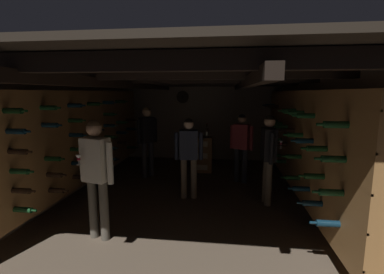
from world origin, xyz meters
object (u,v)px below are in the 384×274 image
at_px(person_guest_mid_right, 268,151).
at_px(person_guest_near_left, 96,168).
at_px(person_guest_far_right, 241,142).
at_px(person_host_center, 189,151).
at_px(wine_crate_stack, 202,154).
at_px(display_bottle, 207,132).
at_px(person_guest_far_left, 147,135).

height_order(person_guest_mid_right, person_guest_near_left, person_guest_near_left).
xyz_separation_m(person_guest_near_left, person_guest_far_right, (2.07, 2.72, -0.08)).
xyz_separation_m(person_host_center, person_guest_mid_right, (1.45, -0.09, 0.06)).
relative_size(wine_crate_stack, person_guest_far_right, 0.58).
bearing_deg(display_bottle, person_host_center, -96.86).
bearing_deg(person_guest_mid_right, person_guest_far_left, 153.31).
relative_size(wine_crate_stack, display_bottle, 2.57).
bearing_deg(person_guest_far_right, person_host_center, -133.65).
bearing_deg(person_guest_near_left, wine_crate_stack, 71.99).
relative_size(person_guest_near_left, person_guest_far_left, 0.99).
distance_m(person_host_center, person_guest_far_left, 1.69).
relative_size(display_bottle, person_guest_far_left, 0.21).
bearing_deg(wine_crate_stack, person_guest_near_left, -108.01).
distance_m(wine_crate_stack, person_guest_mid_right, 2.41).
relative_size(person_guest_near_left, person_guest_far_right, 1.07).
bearing_deg(person_host_center, person_guest_mid_right, -3.58).
xyz_separation_m(wine_crate_stack, person_guest_mid_right, (1.36, -1.91, 0.53)).
bearing_deg(person_guest_near_left, person_guest_mid_right, 31.81).
height_order(wine_crate_stack, person_guest_mid_right, person_guest_mid_right).
distance_m(display_bottle, person_guest_mid_right, 2.26).
bearing_deg(person_guest_near_left, person_guest_far_right, 52.73).
bearing_deg(wine_crate_stack, person_guest_mid_right, -54.55).
distance_m(display_bottle, person_host_center, 1.82).
xyz_separation_m(display_bottle, person_guest_far_left, (-1.38, -0.58, -0.02)).
height_order(display_bottle, person_guest_mid_right, person_guest_mid_right).
relative_size(display_bottle, person_host_center, 0.23).
relative_size(person_host_center, person_guest_near_left, 0.93).
height_order(wine_crate_stack, person_guest_far_right, person_guest_far_right).
height_order(person_guest_mid_right, person_guest_far_right, person_guest_mid_right).
distance_m(person_guest_mid_right, person_guest_near_left, 2.92).
height_order(person_guest_near_left, person_guest_far_left, person_guest_far_left).
distance_m(display_bottle, person_guest_near_left, 3.66).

